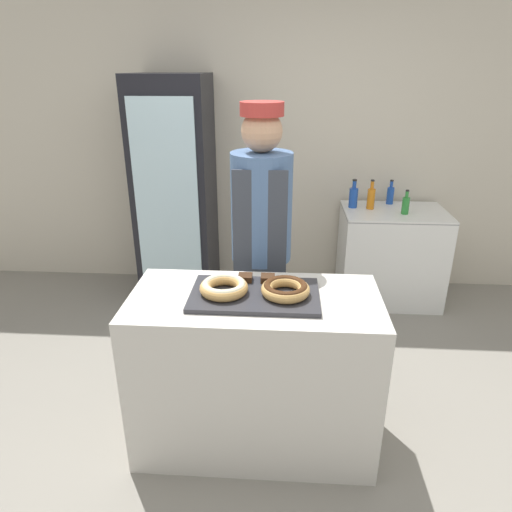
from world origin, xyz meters
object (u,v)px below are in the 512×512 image
object	(u,v)px
brownie_back_left	(245,278)
bottle_blue_b	(390,195)
donut_light_glaze	(224,287)
brownie_back_right	(268,278)
bottle_green	(406,205)
bottle_orange	(371,198)
chest_freezer	(390,255)
serving_tray	(255,295)
donut_chocolate_glaze	(285,288)
baker_person	(261,244)
bottle_blue	(353,197)
beverage_fridge	(176,192)

from	to	relation	value
brownie_back_left	bottle_blue_b	xyz separation A→B (m)	(1.12, 1.83, -0.02)
donut_light_glaze	bottle_blue_b	size ratio (longest dim) A/B	1.12
brownie_back_right	bottle_green	size ratio (longest dim) A/B	0.36
bottle_orange	chest_freezer	bearing A→B (deg)	-11.54
brownie_back_right	bottle_orange	xyz separation A→B (m)	(0.81, 1.67, -0.01)
serving_tray	donut_chocolate_glaze	distance (m)	0.16
donut_chocolate_glaze	brownie_back_right	size ratio (longest dim) A/B	3.34
donut_chocolate_glaze	baker_person	bearing A→B (deg)	104.25
brownie_back_right	bottle_blue	bearing A→B (deg)	68.69
beverage_fridge	bottle_orange	xyz separation A→B (m)	(1.67, 0.05, -0.03)
brownie_back_right	chest_freezer	xyz separation A→B (m)	(1.01, 1.63, -0.52)
baker_person	bottle_blue	xyz separation A→B (m)	(0.72, 1.26, -0.03)
donut_light_glaze	brownie_back_left	world-z (taller)	donut_light_glaze
serving_tray	baker_person	distance (m)	0.58
serving_tray	baker_person	size ratio (longest dim) A/B	0.36
brownie_back_left	bottle_blue	distance (m)	1.87
donut_chocolate_glaze	bottle_orange	bearing A→B (deg)	68.53
serving_tray	bottle_blue	size ratio (longest dim) A/B	2.60
beverage_fridge	bottle_green	distance (m)	1.93
beverage_fridge	bottle_blue	bearing A→B (deg)	3.08
baker_person	bottle_blue	world-z (taller)	baker_person
brownie_back_right	bottle_blue_b	distance (m)	2.09
baker_person	donut_chocolate_glaze	bearing A→B (deg)	-75.75
chest_freezer	donut_light_glaze	bearing A→B (deg)	-124.61
baker_person	bottle_green	distance (m)	1.57
brownie_back_left	baker_person	world-z (taller)	baker_person
donut_light_glaze	baker_person	world-z (taller)	baker_person
serving_tray	bottle_blue	bearing A→B (deg)	68.55
brownie_back_left	brownie_back_right	bearing A→B (deg)	0.00
donut_chocolate_glaze	chest_freezer	xyz separation A→B (m)	(0.92, 1.77, -0.53)
brownie_back_right	bottle_orange	size ratio (longest dim) A/B	0.29
donut_light_glaze	donut_chocolate_glaze	xyz separation A→B (m)	(0.30, 0.00, 0.00)
brownie_back_left	bottle_orange	distance (m)	1.91
donut_chocolate_glaze	brownie_back_left	bearing A→B (deg)	144.85
brownie_back_right	donut_chocolate_glaze	bearing A→B (deg)	-58.03
baker_person	bottle_orange	size ratio (longest dim) A/B	7.09
beverage_fridge	bottle_orange	size ratio (longest dim) A/B	7.60
serving_tray	brownie_back_left	size ratio (longest dim) A/B	8.87
baker_person	bottle_blue_b	xyz separation A→B (m)	(1.06, 1.39, -0.04)
bottle_green	bottle_orange	bearing A→B (deg)	153.48
donut_chocolate_glaze	brownie_back_right	distance (m)	0.18
donut_light_glaze	bottle_blue	size ratio (longest dim) A/B	0.98
donut_chocolate_glaze	donut_light_glaze	bearing A→B (deg)	180.00
chest_freezer	bottle_blue	xyz separation A→B (m)	(-0.35, 0.08, 0.50)
brownie_back_left	brownie_back_right	distance (m)	0.12
serving_tray	donut_light_glaze	size ratio (longest dim) A/B	2.65
donut_light_glaze	brownie_back_right	bearing A→B (deg)	35.15
brownie_back_right	chest_freezer	world-z (taller)	brownie_back_right
bottle_orange	bottle_blue_b	size ratio (longest dim) A/B	1.17
brownie_back_left	serving_tray	bearing A→B (deg)	-66.76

